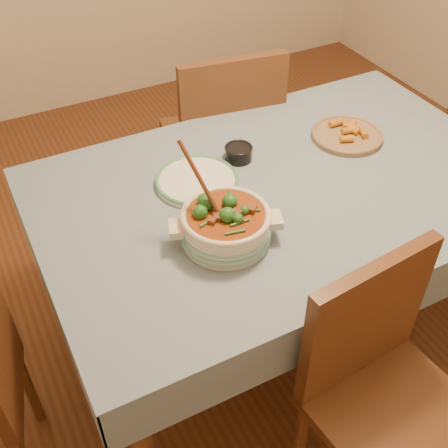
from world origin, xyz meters
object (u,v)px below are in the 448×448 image
(white_plate, at_px, (197,180))
(chair_near, at_px, (382,386))
(stew_casserole, at_px, (226,224))
(fried_plate, at_px, (347,134))
(chair_far, at_px, (224,137))
(dining_table, at_px, (282,206))
(condiment_bowl, at_px, (239,152))

(white_plate, relative_size, chair_near, 0.31)
(chair_near, bearing_deg, stew_casserole, 108.10)
(fried_plate, relative_size, chair_far, 0.34)
(dining_table, distance_m, chair_far, 0.66)
(white_plate, relative_size, chair_far, 0.29)
(stew_casserole, relative_size, condiment_bowl, 2.82)
(condiment_bowl, relative_size, chair_far, 0.12)
(condiment_bowl, xyz_separation_m, chair_far, (0.17, 0.44, -0.23))
(condiment_bowl, relative_size, fried_plate, 0.37)
(white_plate, height_order, chair_near, chair_near)
(condiment_bowl, relative_size, chair_near, 0.13)
(stew_casserole, xyz_separation_m, white_plate, (0.04, 0.30, -0.05))
(fried_plate, bearing_deg, chair_near, -118.38)
(condiment_bowl, height_order, fried_plate, condiment_bowl)
(dining_table, height_order, fried_plate, fried_plate)
(fried_plate, distance_m, chair_far, 0.61)
(stew_casserole, relative_size, chair_near, 0.37)
(fried_plate, bearing_deg, dining_table, -159.16)
(condiment_bowl, distance_m, chair_far, 0.52)
(condiment_bowl, height_order, chair_near, chair_near)
(fried_plate, bearing_deg, chair_far, 117.65)
(dining_table, bearing_deg, chair_near, -96.27)
(white_plate, bearing_deg, fried_plate, -0.41)
(stew_casserole, height_order, chair_near, stew_casserole)
(dining_table, xyz_separation_m, condiment_bowl, (-0.06, 0.21, 0.12))
(dining_table, xyz_separation_m, stew_casserole, (-0.31, -0.15, 0.16))
(condiment_bowl, bearing_deg, chair_near, -90.66)
(fried_plate, xyz_separation_m, chair_near, (-0.44, -0.82, -0.25))
(white_plate, bearing_deg, stew_casserole, -98.52)
(dining_table, bearing_deg, fried_plate, 20.84)
(dining_table, bearing_deg, stew_casserole, -153.23)
(stew_casserole, bearing_deg, dining_table, 26.77)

